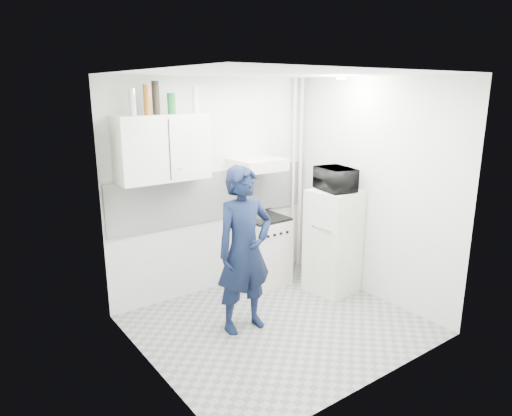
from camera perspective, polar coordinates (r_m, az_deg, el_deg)
floor at (r=5.07m, az=2.82°, el=-14.38°), size 2.80×2.80×0.00m
ceiling at (r=4.43m, az=3.26°, el=16.47°), size 2.80×2.80×0.00m
wall_back at (r=5.58m, az=-5.10°, el=2.61°), size 2.80×0.00×2.80m
wall_left at (r=3.88m, az=-13.25°, el=-3.09°), size 0.00×2.60×2.60m
wall_right at (r=5.55m, az=14.33°, el=2.15°), size 0.00×2.60×2.60m
person at (r=4.66m, az=-1.46°, el=-5.29°), size 0.66×0.45×1.74m
stove at (r=5.92m, az=1.03°, el=-5.39°), size 0.53×0.53×0.86m
fridge at (r=5.70m, az=9.60°, el=-4.13°), size 0.58×0.58×1.28m
stove_top at (r=5.79m, az=1.05°, el=-1.26°), size 0.51×0.51×0.03m
saucepan at (r=5.75m, az=0.15°, el=-0.67°), size 0.19×0.19×0.10m
microwave at (r=5.50m, az=9.94°, el=3.58°), size 0.56×0.43×0.27m
bottle_b at (r=4.84m, az=-15.21°, el=12.68°), size 0.07×0.07×0.27m
bottle_c at (r=4.90m, az=-13.46°, el=13.02°), size 0.07×0.07×0.30m
bottle_d at (r=4.94m, az=-12.41°, el=13.30°), size 0.08×0.08×0.34m
canister_a at (r=5.01m, az=-10.54°, el=12.72°), size 0.09×0.09×0.22m
bottle_e at (r=5.14m, az=-7.57°, el=13.25°), size 0.07×0.07×0.29m
upper_cabinet at (r=4.99m, az=-11.63°, el=7.36°), size 1.00×0.35×0.70m
range_hood at (r=5.57m, az=0.16°, el=5.48°), size 0.60×0.50×0.14m
backsplash at (r=5.59m, az=-4.99°, el=1.58°), size 2.74×0.03×0.60m
pipe_a at (r=6.27m, az=5.52°, el=3.95°), size 0.05×0.05×2.60m
pipe_b at (r=6.20m, az=4.69°, el=3.83°), size 0.04×0.04×2.60m
ceiling_spot_fixture at (r=5.26m, az=10.60°, el=15.63°), size 0.10×0.10×0.02m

